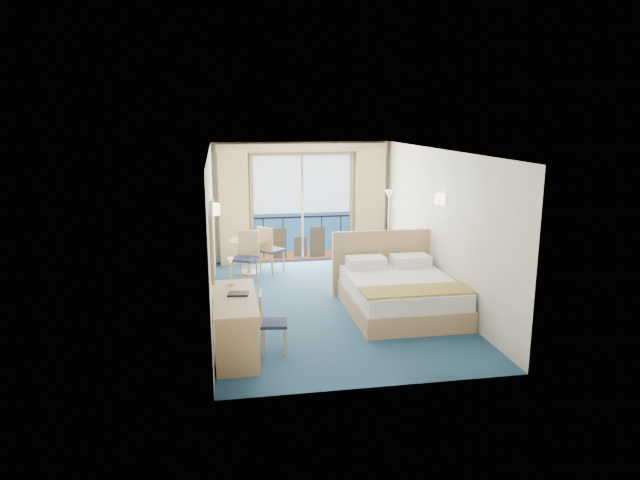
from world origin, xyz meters
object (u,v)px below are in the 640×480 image
Objects in this scene: round_table at (249,248)px; floor_lamp at (389,208)px; table_chair_a at (269,247)px; nightstand at (413,275)px; armchair at (384,251)px; bed at (400,292)px; desk_chair at (268,319)px; desk at (237,334)px; table_chair_b at (246,254)px.

floor_lamp is at bearing 7.36° from round_table.
table_chair_a reaches higher than round_table.
table_chair_a is at bearing 150.60° from nightstand.
bed is at bearing 66.29° from armchair.
armchair is at bearing -132.80° from table_chair_a.
desk_chair is 0.87× the size of table_chair_a.
desk_chair reaches higher than nightstand.
bed is 3.43m from table_chair_a.
desk_chair is at bearing 132.75° from table_chair_a.
desk is 1.72× the size of table_chair_a.
floor_lamp reaches higher than desk.
desk_chair is 1.08× the size of round_table.
table_chair_a reaches higher than armchair.
nightstand is 1.48m from armchair.
desk is 4.57m from table_chair_a.
nightstand is at bearing -26.79° from round_table.
table_chair_a is at bearing 79.58° from desk.
bed is at bearing -53.37° from desk_chair.
table_chair_b reaches higher than table_chair_a.
table_chair_b reaches higher than desk.
floor_lamp reaches higher than table_chair_a.
bed is 2.20× the size of table_chair_b.
nightstand is at bearing -92.53° from floor_lamp.
round_table is 0.43m from table_chair_a.
table_chair_b is (-0.13, 3.56, 0.09)m from desk_chair.
desk_chair reaches higher than round_table.
round_table is (0.40, 4.55, 0.10)m from desk.
round_table is at bearing 40.17° from table_chair_a.
floor_lamp is 0.96× the size of desk.
round_table is (-3.17, -0.41, -0.70)m from floor_lamp.
bed is 2.82m from armchair.
desk_chair reaches higher than armchair.
table_chair_b is (-0.08, -0.62, 0.03)m from round_table.
table_chair_b is (0.32, 3.93, 0.13)m from desk.
desk is at bearing -125.76° from floor_lamp.
floor_lamp reaches higher than desk_chair.
armchair is 0.50× the size of floor_lamp.
table_chair_b is at bearing -97.26° from round_table.
floor_lamp is at bearing 43.27° from table_chair_b.
table_chair_a reaches higher than nightstand.
desk_chair is (-3.03, -2.62, 0.25)m from nightstand.
desk is 0.59m from desk_chair.
armchair is at bearing -27.95° from desk_chair.
desk_chair is at bearing -62.24° from table_chair_b.
bed reaches higher than table_chair_a.
table_chair_b is (-3.02, -0.53, 0.21)m from armchair.
desk_chair reaches higher than desk.
nightstand is at bearing -41.86° from desk_chair.
bed is 2.76× the size of armchair.
desk_chair is 4.18m from round_table.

